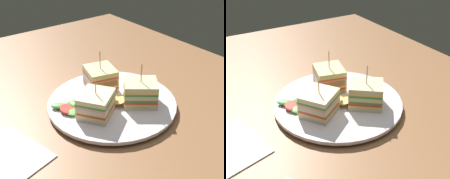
% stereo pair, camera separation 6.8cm
% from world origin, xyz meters
% --- Properties ---
extents(ground_plane, '(1.21, 0.90, 0.02)m').
position_xyz_m(ground_plane, '(0.00, 0.00, -0.01)').
color(ground_plane, brown).
extents(plate, '(0.30, 0.30, 0.01)m').
position_xyz_m(plate, '(0.00, 0.00, 0.01)').
color(plate, white).
rests_on(plate, ground_plane).
extents(sandwich_wedge_0, '(0.09, 0.08, 0.10)m').
position_xyz_m(sandwich_wedge_0, '(-0.06, 0.01, 0.04)').
color(sandwich_wedge_0, '#DCB780').
rests_on(sandwich_wedge_0, plate).
extents(sandwich_wedge_1, '(0.10, 0.10, 0.09)m').
position_xyz_m(sandwich_wedge_1, '(0.02, -0.06, 0.04)').
color(sandwich_wedge_1, beige).
rests_on(sandwich_wedge_1, plate).
extents(sandwich_wedge_2, '(0.10, 0.10, 0.10)m').
position_xyz_m(sandwich_wedge_2, '(0.05, 0.05, 0.04)').
color(sandwich_wedge_2, beige).
rests_on(sandwich_wedge_2, plate).
extents(chip_pile, '(0.07, 0.07, 0.02)m').
position_xyz_m(chip_pile, '(0.01, -0.02, 0.03)').
color(chip_pile, '#EDCC7F').
rests_on(chip_pile, plate).
extents(salad_garnish, '(0.07, 0.07, 0.01)m').
position_xyz_m(salad_garnish, '(-0.03, -0.10, 0.02)').
color(salad_garnish, '#439442').
rests_on(salad_garnish, plate).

